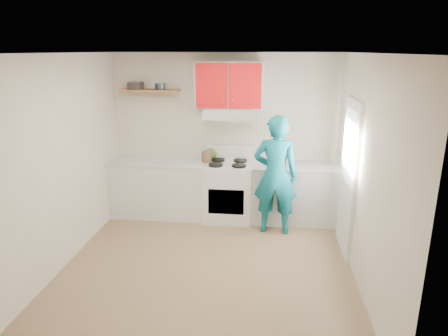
# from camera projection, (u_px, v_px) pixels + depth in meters

# --- Properties ---
(floor) EXTENTS (3.80, 3.80, 0.00)m
(floor) POSITION_uv_depth(u_px,v_px,m) (207.00, 267.00, 5.05)
(floor) COLOR brown
(floor) RESTS_ON ground
(ceiling) EXTENTS (3.60, 3.80, 0.04)m
(ceiling) POSITION_uv_depth(u_px,v_px,m) (204.00, 53.00, 4.32)
(ceiling) COLOR white
(ceiling) RESTS_ON floor
(back_wall) EXTENTS (3.60, 0.04, 2.60)m
(back_wall) POSITION_uv_depth(u_px,v_px,m) (224.00, 135.00, 6.50)
(back_wall) COLOR beige
(back_wall) RESTS_ON floor
(front_wall) EXTENTS (3.60, 0.04, 2.60)m
(front_wall) POSITION_uv_depth(u_px,v_px,m) (165.00, 243.00, 2.88)
(front_wall) COLOR beige
(front_wall) RESTS_ON floor
(left_wall) EXTENTS (0.04, 3.80, 2.60)m
(left_wall) POSITION_uv_depth(u_px,v_px,m) (60.00, 164.00, 4.88)
(left_wall) COLOR beige
(left_wall) RESTS_ON floor
(right_wall) EXTENTS (0.04, 3.80, 2.60)m
(right_wall) POSITION_uv_depth(u_px,v_px,m) (365.00, 174.00, 4.49)
(right_wall) COLOR beige
(right_wall) RESTS_ON floor
(door) EXTENTS (0.05, 0.85, 2.05)m
(door) POSITION_uv_depth(u_px,v_px,m) (349.00, 178.00, 5.24)
(door) COLOR white
(door) RESTS_ON floor
(door_glass) EXTENTS (0.01, 0.55, 0.95)m
(door_glass) POSITION_uv_depth(u_px,v_px,m) (349.00, 146.00, 5.12)
(door_glass) COLOR white
(door_glass) RESTS_ON door
(counter_left) EXTENTS (1.52, 0.60, 0.90)m
(counter_left) POSITION_uv_depth(u_px,v_px,m) (159.00, 189.00, 6.56)
(counter_left) COLOR silver
(counter_left) RESTS_ON floor
(counter_right) EXTENTS (1.32, 0.60, 0.90)m
(counter_right) POSITION_uv_depth(u_px,v_px,m) (294.00, 194.00, 6.33)
(counter_right) COLOR silver
(counter_right) RESTS_ON floor
(stove) EXTENTS (0.76, 0.65, 0.92)m
(stove) POSITION_uv_depth(u_px,v_px,m) (228.00, 191.00, 6.42)
(stove) COLOR white
(stove) RESTS_ON floor
(range_hood) EXTENTS (0.76, 0.44, 0.15)m
(range_hood) POSITION_uv_depth(u_px,v_px,m) (229.00, 113.00, 6.17)
(range_hood) COLOR silver
(range_hood) RESTS_ON back_wall
(upper_cabinets) EXTENTS (1.02, 0.33, 0.70)m
(upper_cabinets) POSITION_uv_depth(u_px,v_px,m) (229.00, 85.00, 6.10)
(upper_cabinets) COLOR red
(upper_cabinets) RESTS_ON back_wall
(shelf) EXTENTS (0.90, 0.30, 0.04)m
(shelf) POSITION_uv_depth(u_px,v_px,m) (150.00, 91.00, 6.28)
(shelf) COLOR brown
(shelf) RESTS_ON back_wall
(books) EXTENTS (0.23, 0.18, 0.11)m
(books) POSITION_uv_depth(u_px,v_px,m) (136.00, 86.00, 6.31)
(books) COLOR #453C41
(books) RESTS_ON shelf
(tin) EXTENTS (0.19, 0.19, 0.10)m
(tin) POSITION_uv_depth(u_px,v_px,m) (160.00, 86.00, 6.24)
(tin) COLOR #333D4C
(tin) RESTS_ON shelf
(kettle) EXTENTS (0.28, 0.28, 0.19)m
(kettle) POSITION_uv_depth(u_px,v_px,m) (211.00, 153.00, 6.53)
(kettle) COLOR #48701F
(kettle) RESTS_ON stove
(crock) EXTENTS (0.17, 0.17, 0.19)m
(crock) POSITION_uv_depth(u_px,v_px,m) (207.00, 157.00, 6.37)
(crock) COLOR #4B3220
(crock) RESTS_ON counter_left
(cutting_board) EXTENTS (0.31, 0.24, 0.02)m
(cutting_board) POSITION_uv_depth(u_px,v_px,m) (276.00, 165.00, 6.25)
(cutting_board) COLOR olive
(cutting_board) RESTS_ON counter_right
(silicone_mat) EXTENTS (0.29, 0.25, 0.01)m
(silicone_mat) POSITION_uv_depth(u_px,v_px,m) (313.00, 166.00, 6.20)
(silicone_mat) COLOR red
(silicone_mat) RESTS_ON counter_right
(person) EXTENTS (0.66, 0.45, 1.77)m
(person) POSITION_uv_depth(u_px,v_px,m) (275.00, 175.00, 5.82)
(person) COLOR #0D6A79
(person) RESTS_ON floor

